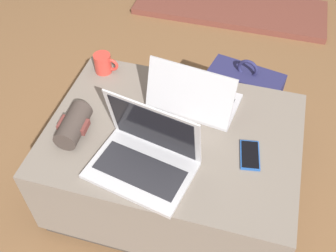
{
  "coord_description": "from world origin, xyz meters",
  "views": [
    {
      "loc": [
        0.26,
        -1.0,
        1.63
      ],
      "look_at": [
        -0.01,
        -0.04,
        0.51
      ],
      "focal_mm": 42.0,
      "sensor_mm": 36.0,
      "label": 1
    }
  ],
  "objects_px": {
    "wrist_brace": "(73,125)",
    "backpack": "(241,103)",
    "cell_phone": "(250,155)",
    "coffee_mug": "(104,63)",
    "laptop_far": "(193,98)",
    "laptop_near": "(145,155)"
  },
  "relations": [
    {
      "from": "cell_phone",
      "to": "wrist_brace",
      "type": "relative_size",
      "value": 0.78
    },
    {
      "from": "laptop_far",
      "to": "backpack",
      "type": "height_order",
      "value": "laptop_far"
    },
    {
      "from": "laptop_near",
      "to": "coffee_mug",
      "type": "bearing_deg",
      "value": 138.54
    },
    {
      "from": "backpack",
      "to": "wrist_brace",
      "type": "relative_size",
      "value": 2.5
    },
    {
      "from": "laptop_near",
      "to": "backpack",
      "type": "distance_m",
      "value": 0.79
    },
    {
      "from": "laptop_far",
      "to": "wrist_brace",
      "type": "distance_m",
      "value": 0.5
    },
    {
      "from": "wrist_brace",
      "to": "coffee_mug",
      "type": "xyz_separation_m",
      "value": [
        -0.03,
        0.39,
        0.0
      ]
    },
    {
      "from": "laptop_near",
      "to": "wrist_brace",
      "type": "distance_m",
      "value": 0.33
    },
    {
      "from": "cell_phone",
      "to": "backpack",
      "type": "xyz_separation_m",
      "value": [
        -0.08,
        0.53,
        -0.24
      ]
    },
    {
      "from": "laptop_far",
      "to": "backpack",
      "type": "distance_m",
      "value": 0.48
    },
    {
      "from": "wrist_brace",
      "to": "backpack",
      "type": "bearing_deg",
      "value": 44.24
    },
    {
      "from": "laptop_far",
      "to": "wrist_brace",
      "type": "xyz_separation_m",
      "value": [
        -0.42,
        -0.27,
        -0.0
      ]
    },
    {
      "from": "laptop_far",
      "to": "backpack",
      "type": "relative_size",
      "value": 0.81
    },
    {
      "from": "backpack",
      "to": "laptop_near",
      "type": "bearing_deg",
      "value": 78.14
    },
    {
      "from": "backpack",
      "to": "coffee_mug",
      "type": "xyz_separation_m",
      "value": [
        -0.64,
        -0.21,
        0.28
      ]
    },
    {
      "from": "laptop_far",
      "to": "cell_phone",
      "type": "xyz_separation_m",
      "value": [
        0.27,
        -0.2,
        -0.04
      ]
    },
    {
      "from": "wrist_brace",
      "to": "coffee_mug",
      "type": "height_order",
      "value": "same"
    },
    {
      "from": "backpack",
      "to": "coffee_mug",
      "type": "distance_m",
      "value": 0.73
    },
    {
      "from": "coffee_mug",
      "to": "wrist_brace",
      "type": "bearing_deg",
      "value": -85.8
    },
    {
      "from": "cell_phone",
      "to": "coffee_mug",
      "type": "xyz_separation_m",
      "value": [
        -0.72,
        0.31,
        0.04
      ]
    },
    {
      "from": "cell_phone",
      "to": "wrist_brace",
      "type": "height_order",
      "value": "wrist_brace"
    },
    {
      "from": "laptop_near",
      "to": "cell_phone",
      "type": "xyz_separation_m",
      "value": [
        0.37,
        0.15,
        -0.05
      ]
    }
  ]
}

